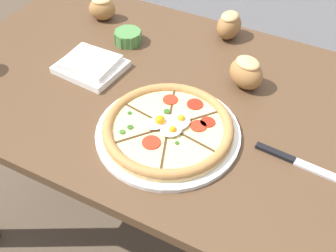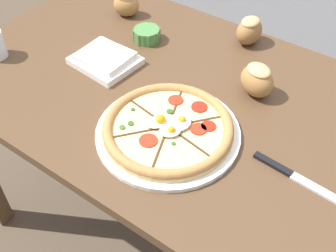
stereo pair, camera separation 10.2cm
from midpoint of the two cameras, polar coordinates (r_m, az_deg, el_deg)
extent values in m
plane|color=brown|center=(1.74, 2.06, -14.06)|extent=(12.00, 12.00, 0.00)
cube|color=#513823|center=(1.18, 2.96, 4.47)|extent=(1.29, 0.80, 0.03)
cube|color=#513823|center=(1.92, -6.68, 8.24)|extent=(0.06, 0.06, 0.71)
cylinder|color=white|center=(1.04, 2.81, -1.08)|extent=(0.36, 0.36, 0.01)
cylinder|color=#DBB775|center=(1.03, 2.84, -0.62)|extent=(0.32, 0.32, 0.01)
cylinder|color=#E0CC84|center=(1.02, 2.85, -0.32)|extent=(0.28, 0.28, 0.00)
torus|color=#B27A42|center=(1.02, 2.85, -0.28)|extent=(0.32, 0.32, 0.03)
cube|color=#472D19|center=(1.04, 6.55, 0.47)|extent=(0.09, 0.11, 0.00)
cube|color=#472D19|center=(1.07, 3.69, 2.33)|extent=(0.05, 0.13, 0.00)
cube|color=#472D19|center=(1.05, 0.07, 1.67)|extent=(0.14, 0.03, 0.00)
cube|color=#472D19|center=(1.01, -0.96, -0.98)|extent=(0.09, 0.11, 0.00)
cube|color=#472D19|center=(0.97, 1.93, -3.07)|extent=(0.05, 0.13, 0.00)
cube|color=#472D19|center=(0.99, 5.82, -2.27)|extent=(0.14, 0.03, 0.00)
cylinder|color=red|center=(1.08, 6.97, 2.45)|extent=(0.04, 0.04, 0.00)
cylinder|color=red|center=(1.09, 3.71, 3.39)|extent=(0.04, 0.04, 0.00)
cylinder|color=red|center=(1.03, 8.33, -0.16)|extent=(0.04, 0.04, 0.00)
cylinder|color=red|center=(1.02, 6.99, -0.56)|extent=(0.04, 0.04, 0.00)
cylinder|color=red|center=(0.99, 0.26, -2.14)|extent=(0.04, 0.04, 0.00)
ellipsoid|color=white|center=(1.02, 4.16, 0.32)|extent=(0.08, 0.09, 0.01)
sphere|color=#F4AD1E|center=(1.02, 4.75, 0.74)|extent=(0.02, 0.02, 0.02)
ellipsoid|color=white|center=(1.00, 3.16, -0.80)|extent=(0.07, 0.07, 0.01)
sphere|color=orange|center=(1.00, 3.40, -0.69)|extent=(0.02, 0.02, 0.02)
ellipsoid|color=white|center=(1.02, 1.26, 0.36)|extent=(0.07, 0.07, 0.01)
sphere|color=orange|center=(1.02, 1.84, 0.74)|extent=(0.02, 0.02, 0.02)
cylinder|color=#2D5B1E|center=(1.06, 3.00, 1.87)|extent=(0.02, 0.02, 0.00)
cylinder|color=#2D5B1E|center=(1.06, -2.06, 2.15)|extent=(0.01, 0.01, 0.00)
cylinder|color=#386B23|center=(1.02, -3.39, -0.30)|extent=(0.01, 0.01, 0.00)
cylinder|color=#2D5B1E|center=(0.98, 3.73, -2.54)|extent=(0.01, 0.01, 0.00)
cylinder|color=#386B23|center=(1.01, 3.29, -0.49)|extent=(0.01, 0.01, 0.00)
cylinder|color=#2D5B1E|center=(1.03, -2.25, 0.23)|extent=(0.01, 0.01, 0.00)
cylinder|color=#4C8442|center=(1.35, -0.70, 12.19)|extent=(0.08, 0.08, 0.04)
cylinder|color=gold|center=(1.35, -0.70, 12.37)|extent=(0.06, 0.06, 0.02)
cylinder|color=#4C8442|center=(1.33, 0.75, 11.64)|extent=(0.01, 0.01, 0.04)
cylinder|color=#4C8442|center=(1.36, 1.04, 12.34)|extent=(0.01, 0.01, 0.04)
cylinder|color=#4C8442|center=(1.38, 0.32, 12.94)|extent=(0.01, 0.01, 0.04)
cylinder|color=#4C8442|center=(1.38, -0.97, 13.09)|extent=(0.01, 0.01, 0.04)
cylinder|color=#4C8442|center=(1.37, -2.10, 12.72)|extent=(0.01, 0.01, 0.04)
cylinder|color=#4C8442|center=(1.35, -2.44, 12.03)|extent=(0.01, 0.01, 0.04)
cylinder|color=#4C8442|center=(1.32, -1.75, 11.41)|extent=(0.01, 0.01, 0.04)
cylinder|color=#4C8442|center=(1.32, -0.42, 11.25)|extent=(0.01, 0.01, 0.04)
cube|color=silver|center=(1.26, -6.17, 8.65)|extent=(0.19, 0.17, 0.02)
cube|color=silver|center=(1.25, -6.24, 9.31)|extent=(0.15, 0.13, 0.02)
ellipsoid|color=olive|center=(1.36, 13.11, 12.29)|extent=(0.08, 0.10, 0.08)
ellipsoid|color=tan|center=(1.34, 13.35, 13.49)|extent=(0.06, 0.07, 0.02)
ellipsoid|color=#A3703D|center=(1.16, 14.44, 5.82)|extent=(0.12, 0.11, 0.09)
ellipsoid|color=tan|center=(1.14, 14.75, 7.19)|extent=(0.09, 0.08, 0.03)
ellipsoid|color=#A3703D|center=(1.47, -3.63, 15.94)|extent=(0.11, 0.10, 0.08)
cube|color=silver|center=(1.00, 22.60, -8.20)|extent=(0.13, 0.03, 0.01)
cube|color=black|center=(1.01, 16.86, -5.11)|extent=(0.10, 0.02, 0.01)
camera|label=1|loc=(0.05, -87.13, 2.86)|focal=45.00mm
camera|label=2|loc=(0.05, 92.87, -2.86)|focal=45.00mm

